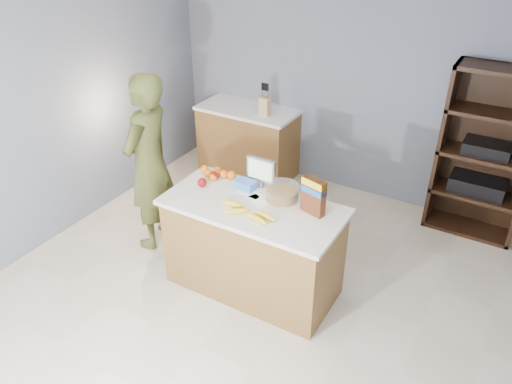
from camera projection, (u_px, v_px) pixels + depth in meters
The scene contains 15 objects.
floor at pixel (236, 305), 4.48m from camera, with size 4.50×5.00×0.02m, color beige.
walls at pixel (232, 136), 3.63m from camera, with size 4.52×5.02×2.51m.
counter_peninsula at pixel (253, 250), 4.49m from camera, with size 1.56×0.76×0.90m.
back_cabinet at pixel (248, 141), 6.40m from camera, with size 1.24×0.62×0.90m.
shelving_unit at pixel (485, 156), 5.10m from camera, with size 0.90×0.40×1.80m.
person at pixel (149, 163), 4.88m from camera, with size 0.66×0.43×1.81m, color #444A20.
knife_block at pixel (265, 105), 5.93m from camera, with size 0.12×0.10×0.31m.
envelopes at pixel (254, 197), 4.34m from camera, with size 0.36×0.24×0.00m.
bananas at pixel (247, 212), 4.09m from camera, with size 0.55×0.20×0.05m.
apples at pixel (208, 179), 4.53m from camera, with size 0.11×0.24×0.09m.
oranges at pixel (216, 173), 4.64m from camera, with size 0.36×0.19×0.08m.
blue_carton at pixel (245, 185), 4.45m from camera, with size 0.18×0.12×0.08m, color blue.
salad_bowl at pixel (282, 193), 4.29m from camera, with size 0.30×0.30×0.13m.
tv at pixel (261, 171), 4.42m from camera, with size 0.28×0.12×0.28m.
cereal_box at pixel (314, 194), 4.04m from camera, with size 0.22×0.13×0.31m.
Camera 1 is at (1.83, -2.78, 3.16)m, focal length 35.00 mm.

